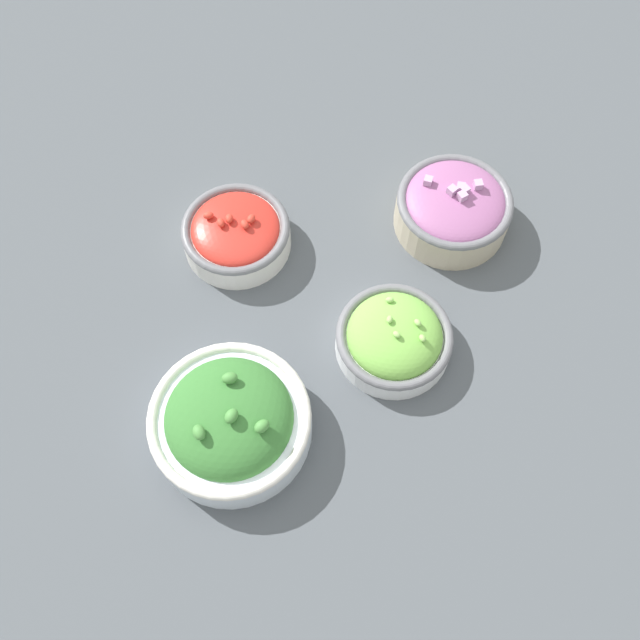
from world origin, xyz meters
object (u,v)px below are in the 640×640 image
at_px(bowl_broccoli, 230,421).
at_px(bowl_red_onion, 453,208).
at_px(bowl_cherry_tomatoes, 236,233).
at_px(bowl_lettuce, 394,338).

relative_size(bowl_broccoli, bowl_red_onion, 1.23).
height_order(bowl_cherry_tomatoes, bowl_red_onion, bowl_red_onion).
bearing_deg(bowl_broccoli, bowl_lettuce, 15.58).
relative_size(bowl_cherry_tomatoes, bowl_red_onion, 0.93).
distance_m(bowl_broccoli, bowl_cherry_tomatoes, 0.26).
xyz_separation_m(bowl_lettuce, bowl_broccoli, (-0.21, -0.06, 0.01)).
height_order(bowl_broccoli, bowl_red_onion, bowl_broccoli).
bearing_deg(bowl_red_onion, bowl_cherry_tomatoes, 173.17).
height_order(bowl_lettuce, bowl_red_onion, bowl_red_onion).
distance_m(bowl_broccoli, bowl_red_onion, 0.40).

